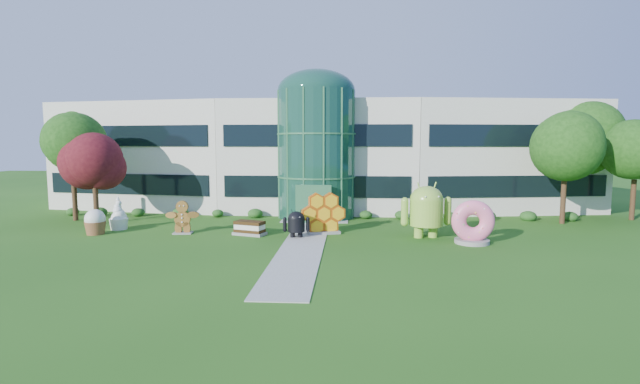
# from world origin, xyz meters

# --- Properties ---
(ground) EXTENTS (140.00, 140.00, 0.00)m
(ground) POSITION_xyz_m (0.00, 0.00, 0.00)
(ground) COLOR #215114
(ground) RESTS_ON ground
(building) EXTENTS (46.00, 15.00, 9.30)m
(building) POSITION_xyz_m (0.00, 18.00, 4.65)
(building) COLOR beige
(building) RESTS_ON ground
(atrium) EXTENTS (6.00, 6.00, 9.80)m
(atrium) POSITION_xyz_m (0.00, 12.00, 4.90)
(atrium) COLOR #194738
(atrium) RESTS_ON ground
(walkway) EXTENTS (2.40, 20.00, 0.04)m
(walkway) POSITION_xyz_m (0.00, 2.00, 0.02)
(walkway) COLOR #9E9E93
(walkway) RESTS_ON ground
(tree_red) EXTENTS (4.00, 4.00, 6.00)m
(tree_red) POSITION_xyz_m (-15.50, 7.50, 3.00)
(tree_red) COLOR #3F0C14
(tree_red) RESTS_ON ground
(trees_backdrop) EXTENTS (52.00, 8.00, 8.40)m
(trees_backdrop) POSITION_xyz_m (0.00, 13.00, 4.20)
(trees_backdrop) COLOR #163E0F
(trees_backdrop) RESTS_ON ground
(android_green) EXTENTS (3.68, 2.80, 3.76)m
(android_green) POSITION_xyz_m (7.33, 4.30, 1.88)
(android_green) COLOR #8DC13D
(android_green) RESTS_ON ground
(android_black) EXTENTS (1.82, 1.32, 1.93)m
(android_black) POSITION_xyz_m (-0.64, 3.68, 0.97)
(android_black) COLOR black
(android_black) RESTS_ON ground
(donut) EXTENTS (2.56, 1.38, 2.57)m
(donut) POSITION_xyz_m (9.74, 2.76, 1.29)
(donut) COLOR #E85881
(donut) RESTS_ON ground
(gingerbread) EXTENTS (2.43, 1.18, 2.16)m
(gingerbread) POSITION_xyz_m (-8.09, 4.53, 1.08)
(gingerbread) COLOR brown
(gingerbread) RESTS_ON ground
(ice_cream_sandwich) EXTENTS (2.24, 1.59, 0.90)m
(ice_cream_sandwich) POSITION_xyz_m (-3.70, 4.36, 0.45)
(ice_cream_sandwich) COLOR black
(ice_cream_sandwich) RESTS_ON ground
(honeycomb) EXTENTS (3.22, 1.98, 2.39)m
(honeycomb) POSITION_xyz_m (0.94, 5.11, 1.19)
(honeycomb) COLOR yellow
(honeycomb) RESTS_ON ground
(froyo) EXTENTS (1.37, 1.37, 2.25)m
(froyo) POSITION_xyz_m (-12.92, 5.66, 1.12)
(froyo) COLOR white
(froyo) RESTS_ON ground
(cupcake) EXTENTS (1.60, 1.60, 1.63)m
(cupcake) POSITION_xyz_m (-13.56, 3.90, 0.81)
(cupcake) COLOR white
(cupcake) RESTS_ON ground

